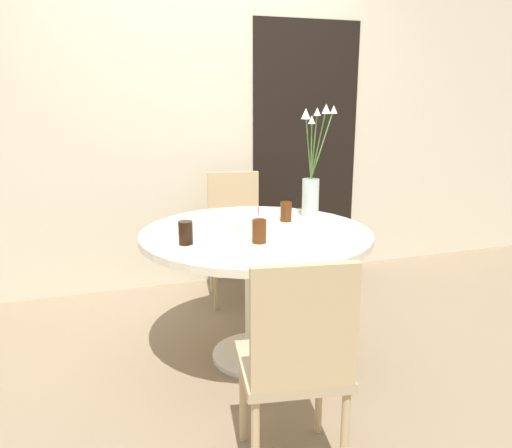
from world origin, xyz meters
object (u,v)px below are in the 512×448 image
at_px(chair_right_flank, 235,228).
at_px(drink_glass_1, 186,233).
at_px(drink_glass_2, 259,231).
at_px(flower_vase, 312,180).
at_px(drink_glass_0, 286,212).
at_px(side_plate, 205,251).
at_px(chair_left_flank, 296,357).
at_px(birthday_cake, 258,222).

distance_m(chair_right_flank, drink_glass_1, 1.23).
relative_size(drink_glass_1, drink_glass_2, 0.99).
relative_size(flower_vase, drink_glass_0, 5.86).
bearing_deg(drink_glass_0, side_plate, -143.05).
bearing_deg(chair_right_flank, side_plate, -103.10).
height_order(chair_right_flank, drink_glass_2, chair_right_flank).
relative_size(chair_left_flank, drink_glass_2, 7.85).
xyz_separation_m(side_plate, drink_glass_0, (0.58, 0.44, 0.05)).
bearing_deg(chair_left_flank, side_plate, -64.63).
bearing_deg(chair_left_flank, chair_right_flank, -89.89).
xyz_separation_m(chair_left_flank, birthday_cake, (0.17, 0.96, 0.27)).
height_order(chair_left_flank, side_plate, chair_left_flank).
xyz_separation_m(chair_left_flank, drink_glass_0, (0.38, 1.10, 0.29)).
relative_size(chair_left_flank, flower_vase, 1.38).
bearing_deg(birthday_cake, side_plate, -140.51).
xyz_separation_m(drink_glass_0, drink_glass_1, (-0.64, -0.28, 0.00)).
bearing_deg(flower_vase, side_plate, -147.06).
distance_m(side_plate, drink_glass_2, 0.30).
distance_m(side_plate, drink_glass_0, 0.73).
bearing_deg(drink_glass_0, drink_glass_2, -127.90).
distance_m(drink_glass_0, drink_glass_1, 0.70).
xyz_separation_m(chair_left_flank, flower_vase, (0.57, 1.16, 0.45)).
bearing_deg(chair_right_flank, birthday_cake, -88.90).
bearing_deg(chair_right_flank, drink_glass_2, -90.94).
distance_m(chair_right_flank, drink_glass_2, 1.20).
bearing_deg(side_plate, drink_glass_2, 12.74).
distance_m(birthday_cake, drink_glass_1, 0.45).
xyz_separation_m(drink_glass_0, drink_glass_2, (-0.29, -0.37, 0.00)).
xyz_separation_m(flower_vase, side_plate, (-0.77, -0.50, -0.22)).
height_order(chair_right_flank, chair_left_flank, same).
bearing_deg(drink_glass_2, chair_right_flank, 80.39).
height_order(side_plate, drink_glass_2, drink_glass_2).
bearing_deg(drink_glass_0, chair_left_flank, -109.23).
distance_m(chair_right_flank, chair_left_flank, 1.90).
xyz_separation_m(birthday_cake, drink_glass_1, (-0.43, -0.15, 0.02)).
relative_size(flower_vase, side_plate, 3.18).
xyz_separation_m(chair_right_flank, drink_glass_2, (-0.19, -1.15, 0.29)).
relative_size(chair_left_flank, drink_glass_1, 7.91).
distance_m(chair_left_flank, drink_glass_2, 0.79).
bearing_deg(side_plate, chair_left_flank, -73.51).
bearing_deg(flower_vase, drink_glass_0, -161.95).
distance_m(chair_right_flank, birthday_cake, 0.96).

